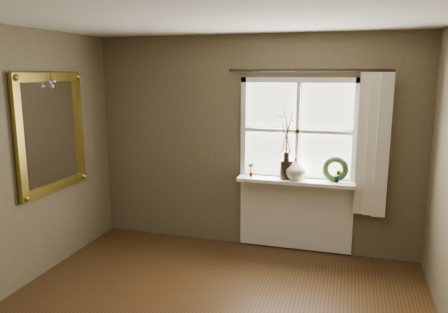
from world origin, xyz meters
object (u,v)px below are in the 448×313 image
at_px(dark_jug, 286,170).
at_px(wreath, 335,172).
at_px(cream_vase, 296,168).
at_px(gilt_mirror, 51,133).

distance_m(dark_jug, wreath, 0.56).
distance_m(cream_vase, wreath, 0.45).
xyz_separation_m(wreath, gilt_mirror, (-2.96, -1.08, 0.48)).
bearing_deg(cream_vase, wreath, 5.14).
relative_size(dark_jug, cream_vase, 0.84).
height_order(cream_vase, wreath, cream_vase).
relative_size(wreath, gilt_mirror, 0.23).
relative_size(cream_vase, gilt_mirror, 0.21).
height_order(dark_jug, wreath, wreath).
bearing_deg(wreath, dark_jug, -171.94).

